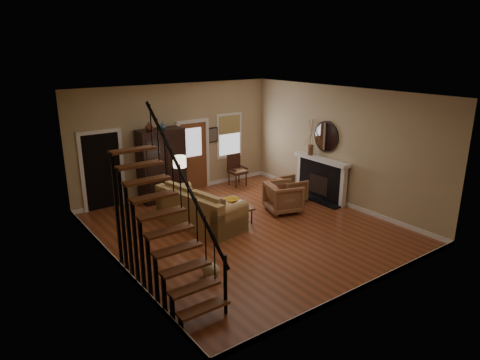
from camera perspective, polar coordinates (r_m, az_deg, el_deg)
room at (r=11.33m, az=-6.17°, el=2.93°), size 7.00×7.33×3.30m
staircase at (r=7.66m, az=-10.06°, el=-3.63°), size 0.94×2.80×3.20m
fireplace at (r=12.71m, az=10.86°, el=0.72°), size 0.33×1.95×2.30m
armoire at (r=12.51m, az=-10.42°, el=1.96°), size 1.30×0.60×2.10m
vase_a at (r=12.02m, az=-12.02°, el=6.99°), size 0.24×0.24×0.25m
vase_b at (r=12.19m, az=-10.30°, el=7.14°), size 0.20×0.20×0.21m
sofa at (r=10.82m, az=-5.29°, el=-3.64°), size 1.43×2.52×0.89m
coffee_table at (r=11.14m, az=-0.84°, el=-4.22°), size 0.78×1.18×0.43m
bowl at (r=11.19m, az=-1.08°, el=-2.70°), size 0.38×0.38×0.09m
books at (r=10.76m, az=-0.45°, el=-3.65°), size 0.20×0.28×0.05m
armchair_left at (r=11.64m, az=5.80°, el=-2.32°), size 1.10×1.09×0.81m
armchair_right at (r=12.48m, az=6.79°, el=-1.27°), size 0.88×0.86×0.70m
floor_lamp at (r=11.61m, az=-7.94°, el=-0.55°), size 0.38×0.38×1.54m
side_chair at (r=13.73m, az=-0.33°, el=1.30°), size 0.54×0.54×1.02m
dog at (r=8.48m, az=-3.90°, el=-11.92°), size 0.38×0.51×0.34m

